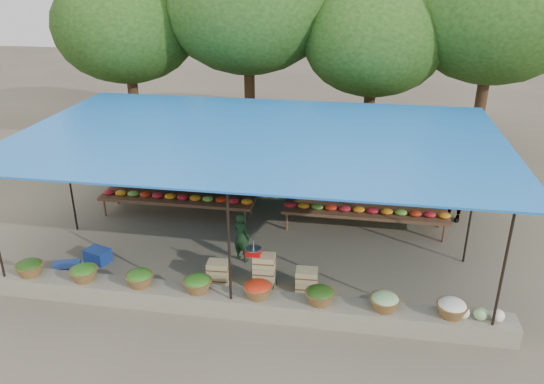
% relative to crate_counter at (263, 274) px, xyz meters
% --- Properties ---
extents(ground, '(60.00, 60.00, 0.00)m').
position_rel_crate_counter_xyz_m(ground, '(-0.42, 1.80, -0.31)').
color(ground, brown).
rests_on(ground, ground).
extents(stone_curb, '(10.60, 0.55, 0.40)m').
position_rel_crate_counter_xyz_m(stone_curb, '(-0.42, -0.95, -0.11)').
color(stone_curb, slate).
rests_on(stone_curb, ground).
extents(stall_canopy, '(10.80, 6.60, 2.82)m').
position_rel_crate_counter_xyz_m(stall_canopy, '(-0.42, 1.87, 2.36)').
color(stall_canopy, black).
rests_on(stall_canopy, ground).
extents(produce_baskets, '(8.98, 0.58, 0.34)m').
position_rel_crate_counter_xyz_m(produce_baskets, '(-0.52, -0.95, 0.25)').
color(produce_baskets, brown).
rests_on(produce_baskets, stone_curb).
extents(netting_backdrop, '(10.60, 0.06, 2.50)m').
position_rel_crate_counter_xyz_m(netting_backdrop, '(-0.42, 4.95, 0.94)').
color(netting_backdrop, '#1E4E1C').
rests_on(netting_backdrop, ground).
extents(tree_row, '(16.51, 5.50, 7.12)m').
position_rel_crate_counter_xyz_m(tree_row, '(0.08, 7.89, 4.39)').
color(tree_row, '#331F12').
rests_on(tree_row, ground).
extents(fruit_table_left, '(4.21, 0.95, 0.93)m').
position_rel_crate_counter_xyz_m(fruit_table_left, '(-2.91, 3.15, 0.30)').
color(fruit_table_left, '#543121').
rests_on(fruit_table_left, ground).
extents(fruit_table_right, '(4.21, 0.95, 0.93)m').
position_rel_crate_counter_xyz_m(fruit_table_right, '(2.09, 3.15, 0.30)').
color(fruit_table_right, '#543121').
rests_on(fruit_table_right, ground).
extents(crate_counter, '(2.36, 0.36, 0.77)m').
position_rel_crate_counter_xyz_m(crate_counter, '(0.00, 0.00, 0.00)').
color(crate_counter, tan).
rests_on(crate_counter, ground).
extents(weighing_scale, '(0.32, 0.32, 0.34)m').
position_rel_crate_counter_xyz_m(weighing_scale, '(-0.19, 0.00, 0.54)').
color(weighing_scale, red).
rests_on(weighing_scale, crate_counter).
extents(vendor_seated, '(0.52, 0.43, 1.21)m').
position_rel_crate_counter_xyz_m(vendor_seated, '(-0.68, 1.02, 0.29)').
color(vendor_seated, '#17331A').
rests_on(vendor_seated, ground).
extents(customer_left, '(1.00, 0.84, 1.82)m').
position_rel_crate_counter_xyz_m(customer_left, '(-3.88, 4.21, 0.60)').
color(customer_left, slate).
rests_on(customer_left, ground).
extents(customer_mid, '(1.03, 0.60, 1.58)m').
position_rel_crate_counter_xyz_m(customer_mid, '(1.59, 3.76, 0.48)').
color(customer_mid, slate).
rests_on(customer_mid, ground).
extents(customer_right, '(1.02, 0.65, 1.62)m').
position_rel_crate_counter_xyz_m(customer_right, '(4.44, 4.06, 0.50)').
color(customer_right, slate).
rests_on(customer_right, ground).
extents(blue_crate_front, '(0.66, 0.55, 0.34)m').
position_rel_crate_counter_xyz_m(blue_crate_front, '(-4.29, -0.35, -0.14)').
color(blue_crate_front, navy).
rests_on(blue_crate_front, ground).
extents(blue_crate_back, '(0.63, 0.53, 0.32)m').
position_rel_crate_counter_xyz_m(blue_crate_back, '(-3.93, 0.38, -0.15)').
color(blue_crate_back, navy).
rests_on(blue_crate_back, ground).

